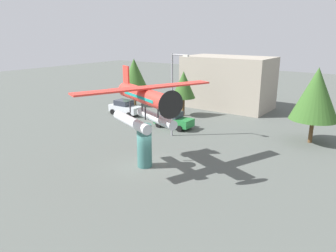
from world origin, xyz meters
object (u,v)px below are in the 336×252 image
streetlight_primary (174,89)px  tree_center_back (316,94)px  storefront_building (228,82)px  tree_west (134,73)px  display_pedestal (144,146)px  car_mid_green (173,119)px  car_near_silver (125,107)px  floatplane_monument (144,102)px  tree_east (183,85)px

streetlight_primary → tree_center_back: 12.67m
storefront_building → tree_west: bearing=-149.9°
display_pedestal → car_mid_green: 10.64m
car_near_silver → streetlight_primary: size_ratio=0.53×
floatplane_monument → tree_west: size_ratio=1.57×
display_pedestal → streetlight_primary: bearing=108.6°
floatplane_monument → tree_center_back: floatplane_monument is taller
streetlight_primary → tree_west: size_ratio=1.23×
display_pedestal → storefront_building: bearing=100.0°
streetlight_primary → floatplane_monument: bearing=-70.7°
car_mid_green → storefront_building: storefront_building is taller
storefront_building → tree_east: 7.68m
tree_center_back → car_mid_green: bearing=-165.5°
car_near_silver → tree_west: 6.36m
car_mid_green → streetlight_primary: streetlight_primary is taller
floatplane_monument → tree_east: floatplane_monument is taller
display_pedestal → tree_west: (-14.78, 15.68, 2.76)m
display_pedestal → tree_west: bearing=133.3°
tree_east → tree_center_back: size_ratio=0.78×
tree_west → tree_center_back: tree_center_back is taller
display_pedestal → car_near_silver: size_ratio=0.78×
car_mid_green → streetlight_primary: 4.72m
storefront_building → tree_east: size_ratio=2.10×
tree_center_back → streetlight_primary: bearing=-153.0°
floatplane_monument → tree_east: size_ratio=1.87×
floatplane_monument → storefront_building: floatplane_monument is taller
streetlight_primary → storefront_building: streetlight_primary is taller
car_mid_green → tree_west: 12.64m
car_mid_green → tree_east: (-1.94, 4.91, 2.88)m
display_pedestal → floatplane_monument: bearing=-22.3°
car_mid_green → tree_center_back: bearing=14.5°
tree_center_back → floatplane_monument: bearing=-123.4°
car_near_silver → tree_west: tree_west is taller
display_pedestal → tree_center_back: 16.06m
tree_east → tree_center_back: 15.03m
floatplane_monument → car_mid_green: bearing=136.0°
car_mid_green → tree_west: bearing=150.8°
car_near_silver → display_pedestal: bearing=-41.9°
tree_center_back → tree_east: bearing=174.1°
display_pedestal → tree_east: (-6.13, 14.67, 2.12)m
floatplane_monument → tree_west: (-14.90, 15.73, -0.55)m
display_pedestal → tree_center_back: bearing=56.1°
tree_west → streetlight_primary: bearing=-34.0°
streetlight_primary → tree_west: streetlight_primary is taller
storefront_building → floatplane_monument: bearing=-79.7°
tree_east → floatplane_monument: bearing=-67.0°
car_near_silver → tree_center_back: tree_center_back is taller
storefront_building → tree_center_back: tree_center_back is taller
tree_west → floatplane_monument: bearing=-46.5°
tree_east → car_near_silver: bearing=-149.2°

